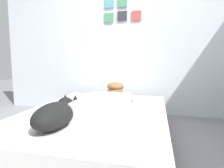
{
  "coord_description": "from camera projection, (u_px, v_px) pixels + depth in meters",
  "views": [
    {
      "loc": [
        0.55,
        -1.48,
        0.85
      ],
      "look_at": [
        0.04,
        0.67,
        0.58
      ],
      "focal_mm": 30.14,
      "sensor_mm": 36.0,
      "label": 1
    }
  ],
  "objects": [
    {
      "name": "cell_phone",
      "position": [
        64.0,
        118.0,
        1.71
      ],
      "size": [
        0.07,
        0.14,
        0.01
      ],
      "primitive_type": "cube",
      "color": "black",
      "rests_on": "bed"
    },
    {
      "name": "back_wall",
      "position": [
        123.0,
        36.0,
        3.05
      ],
      "size": [
        4.24,
        0.12,
        2.5
      ],
      "color": "silver",
      "rests_on": "ground"
    },
    {
      "name": "pillow",
      "position": [
        102.0,
        96.0,
        2.51
      ],
      "size": [
        0.52,
        0.32,
        0.11
      ],
      "primitive_type": "ellipsoid",
      "color": "white",
      "rests_on": "bed"
    },
    {
      "name": "bed",
      "position": [
        96.0,
        126.0,
        2.01
      ],
      "size": [
        1.48,
        2.0,
        0.33
      ],
      "color": "gray",
      "rests_on": "ground"
    },
    {
      "name": "coffee_cup",
      "position": [
        114.0,
        99.0,
        2.41
      ],
      "size": [
        0.12,
        0.09,
        0.07
      ],
      "color": "teal",
      "rests_on": "bed"
    },
    {
      "name": "person_lying",
      "position": [
        108.0,
        102.0,
        1.91
      ],
      "size": [
        0.43,
        0.92,
        0.27
      ],
      "color": "white",
      "rests_on": "bed"
    },
    {
      "name": "dog",
      "position": [
        56.0,
        114.0,
        1.49
      ],
      "size": [
        0.26,
        0.57,
        0.21
      ],
      "color": "black",
      "rests_on": "bed"
    },
    {
      "name": "ground_plane",
      "position": [
        90.0,
        158.0,
        1.65
      ],
      "size": [
        12.48,
        12.48,
        0.0
      ],
      "primitive_type": "plane",
      "color": "gray"
    }
  ]
}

